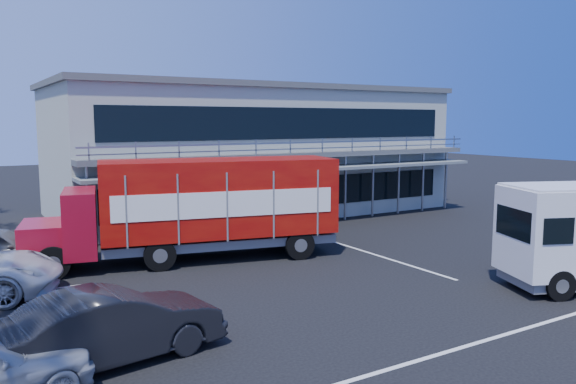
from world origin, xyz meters
TOP-DOWN VIEW (x-y plane):
  - ground at (0.00, 0.00)m, footprint 120.00×120.00m
  - building at (3.00, 14.94)m, footprint 22.40×12.00m
  - red_truck at (-4.28, 5.17)m, footprint 11.76×5.07m
  - parked_car_b at (-9.50, -2.50)m, footprint 5.15×2.41m

SIDE VIEW (x-z plane):
  - ground at x=0.00m, z-range 0.00..0.00m
  - parked_car_b at x=-9.50m, z-range 0.00..1.63m
  - red_truck at x=-4.28m, z-range 0.19..4.05m
  - building at x=3.00m, z-range 0.01..7.31m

